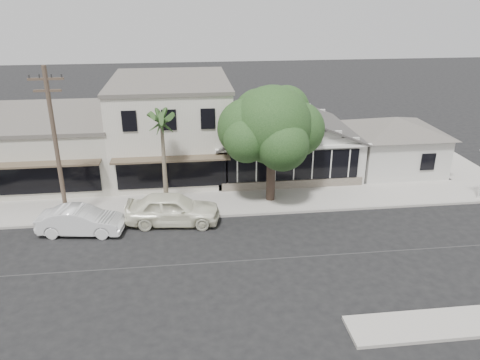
{
  "coord_description": "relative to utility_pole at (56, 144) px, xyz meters",
  "views": [
    {
      "loc": [
        -2.02,
        -19.89,
        12.51
      ],
      "look_at": [
        1.11,
        6.0,
        1.9
      ],
      "focal_mm": 35.0,
      "sensor_mm": 36.0,
      "label": 1
    }
  ],
  "objects": [
    {
      "name": "car_1",
      "position": [
        1.05,
        -1.28,
        -4.03
      ],
      "size": [
        4.8,
        2.23,
        1.52
      ],
      "primitive_type": "imported",
      "rotation": [
        0.0,
        0.0,
        1.43
      ],
      "color": "white",
      "rests_on": "ground"
    },
    {
      "name": "row_building_near",
      "position": [
        6.0,
        8.3,
        -1.54
      ],
      "size": [
        8.0,
        10.0,
        6.5
      ],
      "primitive_type": "cube",
      "color": "beige",
      "rests_on": "ground"
    },
    {
      "name": "car_0",
      "position": [
        6.05,
        -0.66,
        -3.87
      ],
      "size": [
        5.57,
        2.72,
        1.83
      ],
      "primitive_type": "imported",
      "rotation": [
        0.0,
        0.0,
        1.46
      ],
      "color": "white",
      "rests_on": "ground"
    },
    {
      "name": "utility_pole",
      "position": [
        0.0,
        0.0,
        0.0
      ],
      "size": [
        1.8,
        0.24,
        9.0
      ],
      "color": "brown",
      "rests_on": "ground"
    },
    {
      "name": "side_cottage",
      "position": [
        22.2,
        6.3,
        -3.29
      ],
      "size": [
        6.0,
        6.0,
        3.0
      ],
      "primitive_type": "cube",
      "color": "beige",
      "rests_on": "ground"
    },
    {
      "name": "ground",
      "position": [
        9.0,
        -5.2,
        -4.79
      ],
      "size": [
        140.0,
        140.0,
        0.0
      ],
      "primitive_type": "plane",
      "color": "black",
      "rests_on": "ground"
    },
    {
      "name": "sidewalk_north",
      "position": [
        1.0,
        1.55,
        -4.71
      ],
      "size": [
        90.0,
        3.5,
        0.15
      ],
      "primitive_type": "cube",
      "color": "#9E9991",
      "rests_on": "ground"
    },
    {
      "name": "palm_east",
      "position": [
        5.63,
        1.45,
        0.75
      ],
      "size": [
        2.21,
        2.21,
        6.51
      ],
      "color": "#726651",
      "rests_on": "ground"
    },
    {
      "name": "row_building_midnear",
      "position": [
        -3.0,
        8.3,
        -2.69
      ],
      "size": [
        10.0,
        10.0,
        4.2
      ],
      "primitive_type": "cube",
      "color": "beige",
      "rests_on": "ground"
    },
    {
      "name": "corner_shop",
      "position": [
        14.0,
        7.27,
        -2.17
      ],
      "size": [
        10.4,
        8.6,
        5.1
      ],
      "color": "beige",
      "rests_on": "ground"
    },
    {
      "name": "shade_tree",
      "position": [
        12.1,
        1.86,
        0.08
      ],
      "size": [
        6.67,
        6.03,
        7.4
      ],
      "rotation": [
        0.0,
        0.0,
        -0.09
      ],
      "color": "#413227",
      "rests_on": "ground"
    }
  ]
}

